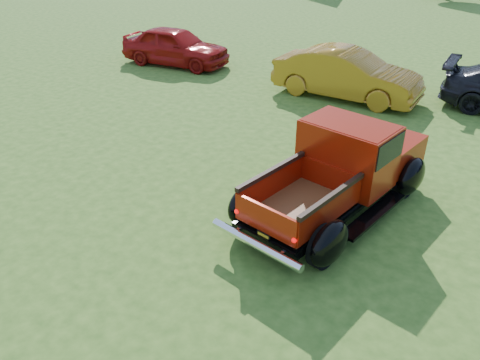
{
  "coord_description": "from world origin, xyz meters",
  "views": [
    {
      "loc": [
        3.43,
        -5.99,
        5.12
      ],
      "look_at": [
        -0.51,
        0.2,
        0.96
      ],
      "focal_mm": 35.0,
      "sensor_mm": 36.0,
      "label": 1
    }
  ],
  "objects": [
    {
      "name": "ground",
      "position": [
        0.0,
        0.0,
        0.0
      ],
      "size": [
        120.0,
        120.0,
        0.0
      ],
      "primitive_type": "plane",
      "color": "#2E5117",
      "rests_on": "ground"
    },
    {
      "name": "pickup_truck",
      "position": [
        0.84,
        1.94,
        0.83
      ],
      "size": [
        2.89,
        4.97,
        1.76
      ],
      "rotation": [
        0.0,
        0.0,
        -0.17
      ],
      "color": "black",
      "rests_on": "ground"
    },
    {
      "name": "show_car_red",
      "position": [
        -8.5,
        8.1,
        0.72
      ],
      "size": [
        4.41,
        2.18,
        1.44
      ],
      "primitive_type": "imported",
      "rotation": [
        0.0,
        0.0,
        1.69
      ],
      "color": "#9A110E",
      "rests_on": "ground"
    },
    {
      "name": "show_car_yellow",
      "position": [
        -1.5,
        8.05,
        0.76
      ],
      "size": [
        4.61,
        1.61,
        1.52
      ],
      "primitive_type": "imported",
      "rotation": [
        0.0,
        0.0,
        1.57
      ],
      "color": "#A66E16",
      "rests_on": "ground"
    }
  ]
}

